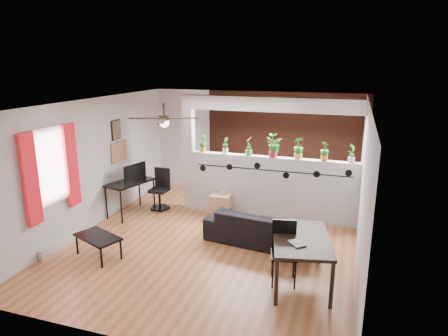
% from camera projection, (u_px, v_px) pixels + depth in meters
% --- Properties ---
extents(room_shell, '(6.30, 7.10, 2.90)m').
position_uv_depth(room_shell, '(213.00, 175.00, 7.28)').
color(room_shell, '#985731').
rests_on(room_shell, ground).
extents(partition_wall, '(3.60, 0.18, 1.35)m').
position_uv_depth(partition_wall, '(272.00, 187.00, 8.58)').
color(partition_wall, '#BCBCC1').
rests_on(partition_wall, ground).
extents(ceiling_header, '(3.60, 0.18, 0.30)m').
position_uv_depth(ceiling_header, '(275.00, 105.00, 8.12)').
color(ceiling_header, white).
rests_on(ceiling_header, room_shell).
extents(pier_column, '(0.22, 0.20, 2.60)m').
position_uv_depth(pier_column, '(189.00, 153.00, 8.99)').
color(pier_column, '#BCBCC1').
rests_on(pier_column, ground).
extents(brick_panel, '(3.90, 0.05, 2.60)m').
position_uv_depth(brick_panel, '(285.00, 146.00, 9.77)').
color(brick_panel, '#97402B').
rests_on(brick_panel, ground).
extents(vine_decal, '(3.31, 0.01, 0.30)m').
position_uv_depth(vine_decal, '(272.00, 170.00, 8.39)').
color(vine_decal, black).
rests_on(vine_decal, partition_wall).
extents(window_assembly, '(0.09, 1.30, 1.55)m').
position_uv_depth(window_assembly, '(51.00, 169.00, 6.89)').
color(window_assembly, white).
rests_on(window_assembly, room_shell).
extents(baseboard_heater, '(0.08, 1.00, 0.18)m').
position_uv_depth(baseboard_heater, '(60.00, 244.00, 7.26)').
color(baseboard_heater, silver).
rests_on(baseboard_heater, ground).
extents(corkboard, '(0.03, 0.60, 0.45)m').
position_uv_depth(corkboard, '(119.00, 152.00, 8.91)').
color(corkboard, '#9E704C').
rests_on(corkboard, room_shell).
extents(framed_art, '(0.03, 0.34, 0.44)m').
position_uv_depth(framed_art, '(116.00, 130.00, 8.74)').
color(framed_art, '#8C7259').
rests_on(framed_art, room_shell).
extents(ceiling_fan, '(1.19, 1.19, 0.43)m').
position_uv_depth(ceiling_fan, '(164.00, 120.00, 6.98)').
color(ceiling_fan, black).
rests_on(ceiling_fan, room_shell).
extents(potted_plant_0, '(0.20, 0.17, 0.38)m').
position_uv_depth(potted_plant_0, '(203.00, 143.00, 8.83)').
color(potted_plant_0, orange).
rests_on(potted_plant_0, partition_wall).
extents(potted_plant_1, '(0.19, 0.21, 0.36)m').
position_uv_depth(potted_plant_1, '(225.00, 145.00, 8.67)').
color(potted_plant_1, silver).
rests_on(potted_plant_1, partition_wall).
extents(potted_plant_2, '(0.19, 0.22, 0.41)m').
position_uv_depth(potted_plant_2, '(249.00, 145.00, 8.51)').
color(potted_plant_2, '#3F9135').
rests_on(potted_plant_2, partition_wall).
extents(potted_plant_3, '(0.29, 0.25, 0.48)m').
position_uv_depth(potted_plant_3, '(273.00, 145.00, 8.34)').
color(potted_plant_3, '#AE1B35').
rests_on(potted_plant_3, partition_wall).
extents(potted_plant_4, '(0.30, 0.30, 0.45)m').
position_uv_depth(potted_plant_4, '(298.00, 148.00, 8.19)').
color(potted_plant_4, gold).
rests_on(potted_plant_4, partition_wall).
extents(potted_plant_5, '(0.26, 0.25, 0.40)m').
position_uv_depth(potted_plant_5, '(325.00, 151.00, 8.04)').
color(potted_plant_5, orange).
rests_on(potted_plant_5, partition_wall).
extents(potted_plant_6, '(0.22, 0.24, 0.39)m').
position_uv_depth(potted_plant_6, '(352.00, 153.00, 7.88)').
color(potted_plant_6, silver).
rests_on(potted_plant_6, partition_wall).
extents(sofa, '(2.08, 1.03, 0.58)m').
position_uv_depth(sofa, '(262.00, 228.00, 7.45)').
color(sofa, black).
rests_on(sofa, ground).
extents(cube_shelf, '(0.43, 0.39, 0.51)m').
position_uv_depth(cube_shelf, '(221.00, 206.00, 8.69)').
color(cube_shelf, tan).
rests_on(cube_shelf, ground).
extents(cup, '(0.16, 0.16, 0.09)m').
position_uv_depth(cup, '(223.00, 193.00, 8.60)').
color(cup, gray).
rests_on(cup, cube_shelf).
extents(computer_desk, '(0.82, 1.16, 0.76)m').
position_uv_depth(computer_desk, '(130.00, 185.00, 8.74)').
color(computer_desk, black).
rests_on(computer_desk, ground).
extents(monitor, '(0.36, 0.15, 0.20)m').
position_uv_depth(monitor, '(133.00, 175.00, 8.83)').
color(monitor, black).
rests_on(monitor, computer_desk).
extents(office_chair, '(0.48, 0.48, 0.93)m').
position_uv_depth(office_chair, '(161.00, 192.00, 9.15)').
color(office_chair, black).
rests_on(office_chair, ground).
extents(dining_table, '(1.09, 1.51, 0.75)m').
position_uv_depth(dining_table, '(301.00, 242.00, 6.00)').
color(dining_table, black).
rests_on(dining_table, ground).
extents(book, '(0.29, 0.30, 0.02)m').
position_uv_depth(book, '(292.00, 244.00, 5.73)').
color(book, gray).
rests_on(book, dining_table).
extents(folding_chair, '(0.46, 0.46, 0.97)m').
position_uv_depth(folding_chair, '(284.00, 246.00, 6.10)').
color(folding_chair, black).
rests_on(folding_chair, ground).
extents(coffee_table, '(0.95, 0.74, 0.39)m').
position_uv_depth(coffee_table, '(98.00, 238.00, 6.89)').
color(coffee_table, black).
rests_on(coffee_table, ground).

